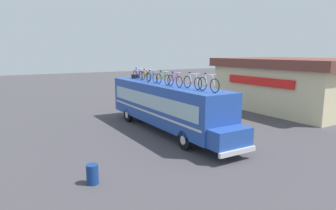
{
  "coord_description": "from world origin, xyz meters",
  "views": [
    {
      "loc": [
        16.79,
        -9.87,
        5.28
      ],
      "look_at": [
        0.46,
        0.0,
        1.84
      ],
      "focal_mm": 31.48,
      "sensor_mm": 36.0,
      "label": 1
    }
  ],
  "objects": [
    {
      "name": "trash_bin",
      "position": [
        5.62,
        -6.69,
        0.41
      ],
      "size": [
        0.49,
        0.49,
        0.81
      ],
      "primitive_type": "cylinder",
      "color": "navy",
      "rests_on": "ground"
    },
    {
      "name": "bus",
      "position": [
        0.18,
        0.0,
        1.87
      ],
      "size": [
        12.94,
        2.49,
        3.2
      ],
      "color": "#23479E",
      "rests_on": "ground"
    },
    {
      "name": "luggage_bag_1",
      "position": [
        -4.82,
        0.13,
        3.35
      ],
      "size": [
        0.53,
        0.47,
        0.3
      ],
      "primitive_type": "cube",
      "color": "black",
      "rests_on": "bus"
    },
    {
      "name": "roadside_building",
      "position": [
        -0.65,
        14.64,
        2.4
      ],
      "size": [
        12.58,
        10.45,
        4.69
      ],
      "color": "beige",
      "rests_on": "ground"
    },
    {
      "name": "ground_plane",
      "position": [
        0.0,
        0.0,
        0.0
      ],
      "size": [
        120.0,
        120.0,
        0.0
      ],
      "primitive_type": "plane",
      "color": "#423F44"
    },
    {
      "name": "rooftop_bicycle_7",
      "position": [
        4.62,
        -0.02,
        3.61
      ],
      "size": [
        1.77,
        0.44,
        0.98
      ],
      "color": "black",
      "rests_on": "bus"
    },
    {
      "name": "rooftop_bicycle_4",
      "position": [
        0.27,
        -0.27,
        3.58
      ],
      "size": [
        1.77,
        0.44,
        0.89
      ],
      "color": "black",
      "rests_on": "bus"
    },
    {
      "name": "rooftop_bicycle_6",
      "position": [
        3.2,
        -0.03,
        3.59
      ],
      "size": [
        1.76,
        0.44,
        0.94
      ],
      "color": "black",
      "rests_on": "bus"
    },
    {
      "name": "rooftop_bicycle_3",
      "position": [
        -1.17,
        -0.35,
        3.57
      ],
      "size": [
        1.68,
        0.44,
        0.87
      ],
      "color": "black",
      "rests_on": "bus"
    },
    {
      "name": "rooftop_bicycle_5",
      "position": [
        1.76,
        -0.31,
        3.58
      ],
      "size": [
        1.67,
        0.44,
        0.91
      ],
      "color": "black",
      "rests_on": "bus"
    },
    {
      "name": "rooftop_bicycle_1",
      "position": [
        -4.07,
        -0.0,
        3.57
      ],
      "size": [
        1.75,
        0.44,
        0.87
      ],
      "color": "black",
      "rests_on": "bus"
    },
    {
      "name": "rooftop_bicycle_2",
      "position": [
        -2.6,
        -0.05,
        3.56
      ],
      "size": [
        1.67,
        0.44,
        0.86
      ],
      "color": "black",
      "rests_on": "bus"
    }
  ]
}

